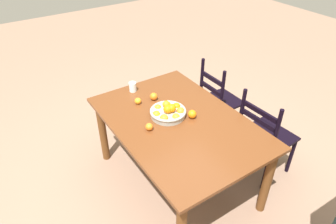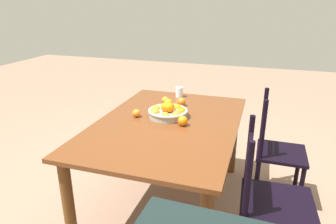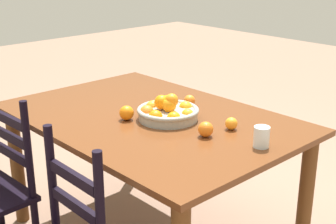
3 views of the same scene
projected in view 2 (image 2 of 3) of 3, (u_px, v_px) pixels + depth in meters
ground_plane at (168, 204)px, 2.56m from camera, size 12.00×12.00×0.00m
dining_table at (168, 135)px, 2.33m from camera, size 1.54×1.05×0.75m
chair_near_window at (276, 152)px, 2.50m from camera, size 0.39×0.39×0.93m
chair_by_cabinet at (269, 200)px, 1.88m from camera, size 0.46×0.46×0.93m
fruit_bowl at (168, 112)px, 2.38m from camera, size 0.32×0.32×0.14m
orange_loose_0 at (183, 121)px, 2.22m from camera, size 0.07×0.07×0.07m
orange_loose_1 at (181, 102)px, 2.64m from camera, size 0.07×0.07×0.07m
orange_loose_2 at (136, 113)px, 2.39m from camera, size 0.06×0.06×0.06m
orange_loose_3 at (165, 100)px, 2.71m from camera, size 0.06×0.06×0.06m
drinking_glass at (179, 92)px, 2.88m from camera, size 0.07×0.07×0.09m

